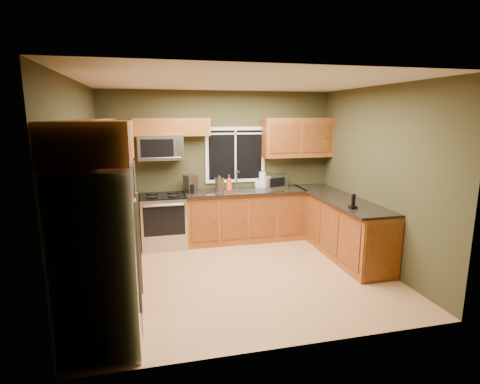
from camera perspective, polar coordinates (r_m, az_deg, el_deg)
name	(u,v)px	position (r m, az deg, el deg)	size (l,w,h in m)	color
floor	(242,274)	(5.57, 0.33, -12.42)	(4.20, 4.20, 0.00)	tan
ceiling	(242,82)	(5.10, 0.37, 16.47)	(4.20, 4.20, 0.00)	white
back_wall	(219,166)	(6.91, -3.17, 3.97)	(4.20, 4.20, 0.00)	#39381E
front_wall	(288,217)	(3.49, 7.33, -3.76)	(4.20, 4.20, 0.00)	#39381E
left_wall	(80,190)	(5.11, -23.20, 0.31)	(3.60, 3.60, 0.00)	#39381E
right_wall	(377,177)	(6.01, 20.21, 2.12)	(3.60, 3.60, 0.00)	#39381E
window	(235,155)	(6.93, -0.71, 5.69)	(1.12, 0.03, 1.02)	white
base_cabinets_left	(113,244)	(5.75, -18.73, -7.46)	(0.60, 2.65, 0.90)	brown
countertop_left	(113,212)	(5.61, -18.78, -2.91)	(0.65, 2.65, 0.04)	black
base_cabinets_back	(245,216)	(6.89, 0.77, -3.69)	(2.17, 0.60, 0.90)	brown
countertop_back	(245,191)	(6.75, 0.83, 0.11)	(2.17, 0.65, 0.04)	black
base_cabinets_peninsula	(339,226)	(6.51, 14.83, -5.00)	(0.60, 2.52, 0.90)	brown
countertop_peninsula	(339,198)	(6.39, 14.81, -0.95)	(0.65, 2.50, 0.04)	black
upper_cabinets_left	(96,146)	(5.48, -21.10, 6.58)	(0.33, 2.65, 0.72)	brown
upper_cabinets_back_left	(172,127)	(6.59, -10.38, 9.71)	(1.30, 0.33, 0.30)	brown
upper_cabinets_back_right	(297,138)	(7.10, 8.74, 8.20)	(1.30, 0.33, 0.72)	brown
upper_cabinet_over_fridge	(90,142)	(3.69, -21.87, 7.08)	(0.72, 0.90, 0.38)	brown
refrigerator	(100,259)	(3.93, -20.60, -9.54)	(0.74, 0.90, 1.80)	#B7B7BC
range	(164,221)	(6.66, -11.52, -4.29)	(0.76, 0.69, 0.94)	#B7B7BC
microwave	(161,147)	(6.57, -12.01, 6.67)	(0.76, 0.41, 0.42)	#B7B7BC
sink	(239,190)	(6.74, -0.16, 0.36)	(0.60, 0.42, 0.36)	slate
toaster_oven	(275,181)	(7.03, 5.33, 1.70)	(0.47, 0.42, 0.25)	#B7B7BC
coffee_maker	(191,185)	(6.58, -7.54, 1.13)	(0.25, 0.29, 0.30)	slate
kettle	(219,184)	(6.66, -3.16, 1.29)	(0.17, 0.17, 0.30)	#B7B7BC
paper_towel_roll	(262,180)	(7.00, 3.41, 1.87)	(0.16, 0.16, 0.32)	white
soap_bottle_a	(229,183)	(6.69, -1.69, 1.40)	(0.11, 0.11, 0.28)	#E54615
soap_bottle_b	(257,183)	(7.02, 2.64, 1.43)	(0.08, 0.08, 0.17)	white
soap_bottle_c	(220,184)	(6.86, -2.99, 1.19)	(0.14, 0.14, 0.17)	white
cordless_phone	(353,204)	(5.66, 16.85, -1.79)	(0.10, 0.10, 0.22)	black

